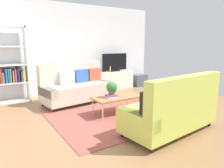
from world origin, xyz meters
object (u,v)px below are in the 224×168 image
object	(u,v)px
storage_trunk	(139,80)
vase_1	(104,70)
couch_green	(172,110)
bookshelf	(6,69)
vase_0	(100,70)
tv	(115,63)
potted_plant	(112,89)
table_book_0	(111,97)
couch_beige	(76,87)
tv_console	(114,80)
bottle_0	(110,69)
coffee_table	(116,98)

from	to	relation	value
storage_trunk	vase_1	size ratio (longest dim) A/B	3.74
couch_green	bookshelf	size ratio (longest dim) A/B	0.94
vase_0	bookshelf	bearing A→B (deg)	-179.41
tv	bookshelf	size ratio (longest dim) A/B	0.48
potted_plant	vase_1	xyz separation A→B (m)	(1.23, 2.45, 0.08)
storage_trunk	table_book_0	size ratio (longest dim) A/B	2.17
couch_green	vase_1	bearing A→B (deg)	72.66
storage_trunk	couch_beige	bearing A→B (deg)	-163.72
tv	vase_0	size ratio (longest dim) A/B	6.39
tv_console	bottle_0	distance (m)	0.46
coffee_table	potted_plant	xyz separation A→B (m)	(-0.13, -0.01, 0.24)
couch_green	tv	bearing A→B (deg)	66.98
bookshelf	bottle_0	bearing A→B (deg)	-1.04
couch_green	coffee_table	xyz separation A→B (m)	(-0.29, 1.42, -0.05)
vase_0	vase_1	xyz separation A→B (m)	(0.19, 0.00, -0.01)
couch_beige	bookshelf	bearing A→B (deg)	-39.17
coffee_table	bookshelf	size ratio (longest dim) A/B	0.52
couch_beige	coffee_table	bearing A→B (deg)	97.86
bookshelf	couch_beige	bearing A→B (deg)	-31.44
storage_trunk	vase_0	xyz separation A→B (m)	(-1.68, 0.15, 0.50)
coffee_table	table_book_0	bearing A→B (deg)	-170.26
potted_plant	bottle_0	bearing A→B (deg)	59.13
vase_1	storage_trunk	bearing A→B (deg)	-5.76
vase_1	bookshelf	bearing A→B (deg)	-179.45
couch_beige	table_book_0	bearing A→B (deg)	91.60
coffee_table	bookshelf	xyz separation A→B (m)	(-2.02, 2.41, 0.56)
tv	bottle_0	distance (m)	0.30
table_book_0	vase_1	bearing A→B (deg)	63.10
coffee_table	vase_1	world-z (taller)	vase_1
couch_green	bookshelf	xyz separation A→B (m)	(-2.31, 3.84, 0.50)
table_book_0	couch_beige	bearing A→B (deg)	99.32
couch_beige	potted_plant	world-z (taller)	couch_beige
storage_trunk	potted_plant	xyz separation A→B (m)	(-2.71, -2.30, 0.41)
bookshelf	table_book_0	world-z (taller)	bookshelf
coffee_table	bottle_0	bearing A→B (deg)	61.46
tv_console	tv	world-z (taller)	tv
vase_0	bottle_0	world-z (taller)	bottle_0
table_book_0	vase_1	distance (m)	2.79
couch_green	storage_trunk	world-z (taller)	couch_green
coffee_table	couch_green	bearing A→B (deg)	-78.50
couch_green	bottle_0	world-z (taller)	couch_green
vase_0	bottle_0	bearing A→B (deg)	-13.41
table_book_0	vase_1	world-z (taller)	vase_1
tv_console	potted_plant	size ratio (longest dim) A/B	3.87
vase_0	bottle_0	xyz separation A→B (m)	(0.38, -0.09, 0.02)
tv_console	tv	distance (m)	0.63
tv_console	storage_trunk	size ratio (longest dim) A/B	2.69
coffee_table	vase_0	size ratio (longest dim) A/B	7.03
couch_beige	potted_plant	bearing A→B (deg)	92.84
tv_console	bottle_0	xyz separation A→B (m)	(-0.20, -0.04, 0.42)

